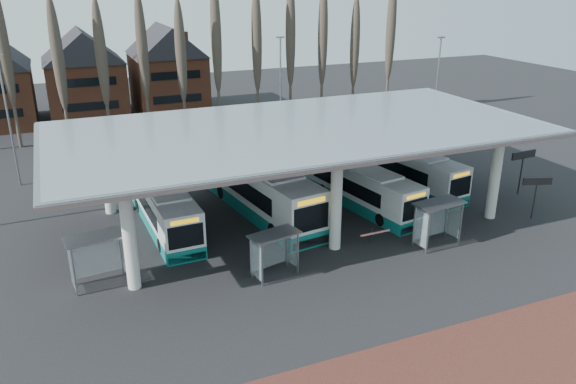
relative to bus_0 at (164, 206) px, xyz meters
name	(u,v)px	position (x,y,z in m)	size (l,w,h in m)	color
ground	(354,266)	(8.94, -9.67, -1.45)	(140.00, 140.00, 0.00)	black
station_canopy	(299,136)	(8.94, -1.67, 4.23)	(32.00, 16.00, 6.34)	silver
poplar_row	(200,46)	(8.94, 23.33, 7.32)	(45.10, 1.10, 14.50)	#473D33
townhouse_row	(38,68)	(-6.81, 34.33, 4.48)	(36.80, 10.30, 12.25)	brown
lamp_post_a	(9,119)	(-9.06, 12.33, 3.88)	(0.80, 0.16, 10.17)	slate
lamp_post_b	(281,88)	(14.94, 16.33, 3.88)	(0.80, 0.16, 10.17)	slate
lamp_post_c	(436,88)	(28.94, 10.33, 3.88)	(0.80, 0.16, 10.17)	slate
bus_0	(164,206)	(0.00, 0.00, 0.00)	(2.75, 11.17, 3.08)	white
bus_1	(260,189)	(6.68, -0.14, 0.26)	(4.53, 13.33, 3.63)	white
bus_2	(361,187)	(13.75, -1.83, -0.03)	(3.98, 11.08, 3.01)	white
bus_3	(405,169)	(18.98, 0.32, -0.01)	(4.02, 11.23, 3.06)	white
shelter_0	(96,249)	(-4.69, -6.00, 0.64)	(3.24, 1.86, 2.87)	gray
shelter_1	(273,244)	(4.29, -8.77, 0.42)	(3.01, 1.97, 2.57)	gray
shelter_2	(437,213)	(14.86, -9.10, 0.62)	(3.22, 1.87, 2.85)	gray
info_sign_0	(537,185)	(23.46, -8.43, 1.02)	(1.91, 0.74, 2.95)	black
info_sign_1	(523,158)	(25.97, -4.54, 1.42)	(2.31, 0.26, 3.43)	black
barrier	(374,233)	(11.33, -7.79, -0.66)	(2.06, 0.58, 1.03)	black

